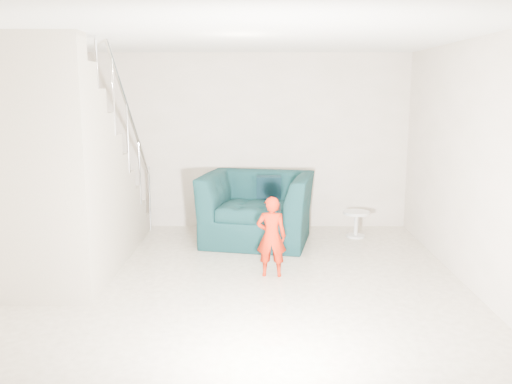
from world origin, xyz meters
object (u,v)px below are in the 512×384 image
side_table (356,220)px  staircase (72,194)px  armchair (257,208)px  toddler (271,236)px

side_table → staircase: staircase is taller
side_table → staircase: (-3.62, -1.56, 0.69)m
side_table → staircase: 4.00m
side_table → armchair: bearing=-171.2°
armchair → toddler: 1.49m
armchair → staircase: bearing=-137.4°
toddler → side_table: bearing=-124.9°
toddler → armchair: bearing=-81.3°
toddler → side_table: (1.29, 1.70, -0.21)m
toddler → staircase: bearing=-1.3°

